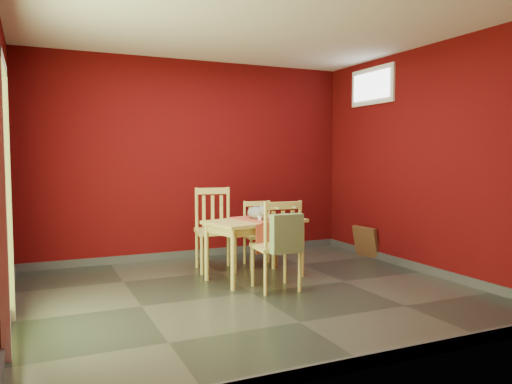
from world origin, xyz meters
name	(u,v)px	position (x,y,z in m)	size (l,w,h in m)	color
ground	(252,293)	(0.00, 0.00, 0.00)	(4.50, 4.50, 0.00)	#2D342D
room_shell	(252,288)	(0.00, 0.00, 0.05)	(4.50, 4.50, 4.50)	#4F0809
doorway	(2,192)	(-2.23, -0.40, 1.12)	(0.06, 1.01, 2.13)	#B7D838
window	(372,86)	(2.23, 1.00, 2.35)	(0.05, 0.90, 0.50)	white
outlet_plate	(295,229)	(1.60, 1.99, 0.30)	(0.08, 0.01, 0.12)	silver
dining_table	(255,227)	(0.28, 0.54, 0.59)	(1.20, 0.86, 0.68)	#CEBB60
table_runner	(259,225)	(0.28, 0.43, 0.63)	(0.45, 0.71, 0.33)	#C04E38
chair_far_left	(215,228)	(0.02, 1.17, 0.51)	(0.54, 0.54, 1.01)	#CEBB60
chair_far_right	(259,233)	(0.61, 1.15, 0.42)	(0.44, 0.44, 0.82)	#CEBB60
chair_near	(277,244)	(0.29, -0.01, 0.48)	(0.47, 0.47, 0.94)	#CEBB60
tote_bag	(287,233)	(0.28, -0.23, 0.63)	(0.33, 0.19, 0.46)	#6F8B59
cat	(257,210)	(0.33, 0.58, 0.78)	(0.21, 0.40, 0.20)	slate
picture_frame	(366,242)	(2.19, 1.03, 0.21)	(0.19, 0.44, 0.42)	brown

